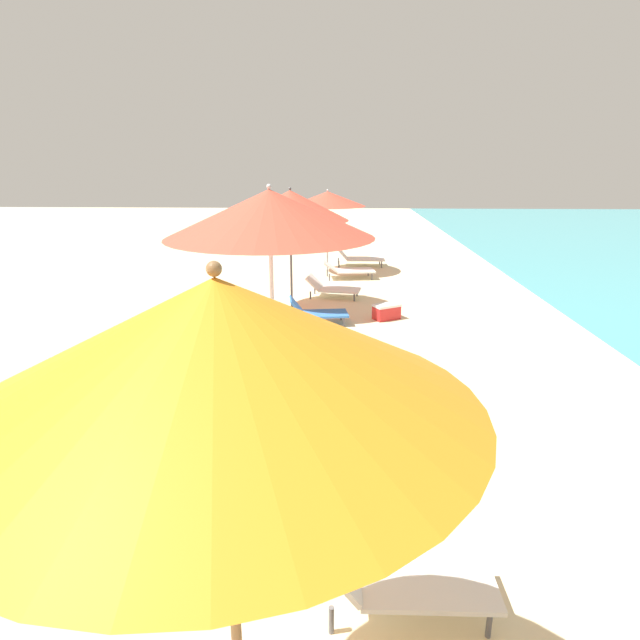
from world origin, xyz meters
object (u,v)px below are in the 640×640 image
(lounger_third_inland, at_px, (357,443))
(lounger_third_shoreside, at_px, (316,359))
(umbrella_fourth, at_px, (290,205))
(umbrella_farthest, at_px, (328,199))
(lounger_fourth_shoreside, at_px, (332,288))
(umbrella_second, at_px, (219,344))
(lounger_farthest_inland, at_px, (347,269))
(umbrella_third, at_px, (270,214))
(lounger_second_shoreside, at_px, (402,575))
(lounger_farthest_shoreside, at_px, (358,257))
(cooler_box, at_px, (387,312))
(lounger_fourth_inland, at_px, (317,312))

(lounger_third_inland, bearing_deg, lounger_third_shoreside, 114.42)
(umbrella_fourth, relative_size, umbrella_farthest, 1.10)
(lounger_fourth_shoreside, bearing_deg, umbrella_second, -82.37)
(lounger_third_shoreside, xyz_separation_m, lounger_farthest_inland, (0.55, 7.12, -0.04))
(lounger_third_inland, relative_size, umbrella_farthest, 0.62)
(umbrella_second, height_order, umbrella_fourth, umbrella_second)
(umbrella_third, distance_m, umbrella_fourth, 4.92)
(lounger_second_shoreside, bearing_deg, lounger_farthest_shoreside, 88.97)
(lounger_third_shoreside, distance_m, umbrella_fourth, 4.30)
(lounger_third_inland, bearing_deg, cooler_box, 93.56)
(lounger_third_inland, bearing_deg, lounger_second_shoreside, -69.97)
(umbrella_third, bearing_deg, umbrella_fourth, 92.67)
(lounger_third_shoreside, height_order, lounger_farthest_inland, lounger_third_shoreside)
(umbrella_second, bearing_deg, umbrella_third, 95.03)
(umbrella_third, distance_m, lounger_farthest_shoreside, 10.50)
(umbrella_fourth, bearing_deg, lounger_third_shoreside, -79.04)
(umbrella_farthest, bearing_deg, lounger_third_shoreside, -89.71)
(lounger_third_inland, distance_m, umbrella_fourth, 6.61)
(lounger_third_shoreside, distance_m, lounger_fourth_shoreside, 4.94)
(lounger_farthest_shoreside, relative_size, cooler_box, 2.48)
(umbrella_second, bearing_deg, lounger_fourth_inland, 90.08)
(umbrella_second, relative_size, lounger_fourth_shoreside, 2.07)
(lounger_fourth_inland, distance_m, lounger_farthest_shoreside, 6.30)
(lounger_farthest_shoreside, xyz_separation_m, cooler_box, (0.42, -5.82, -0.12))
(umbrella_fourth, bearing_deg, lounger_farthest_inland, 69.28)
(umbrella_fourth, xyz_separation_m, lounger_fourth_inland, (0.60, -0.98, -2.05))
(lounger_third_inland, bearing_deg, lounger_fourth_shoreside, 104.64)
(umbrella_second, xyz_separation_m, lounger_fourth_inland, (-0.01, 8.26, -2.27))
(lounger_second_shoreside, relative_size, cooler_box, 2.04)
(lounger_fourth_inland, height_order, lounger_farthest_inland, lounger_fourth_inland)
(umbrella_farthest, distance_m, lounger_farthest_inland, 2.19)
(lounger_fourth_inland, xyz_separation_m, umbrella_farthest, (0.08, 5.27, 1.90))
(lounger_farthest_shoreside, height_order, cooler_box, lounger_farthest_shoreside)
(lounger_second_shoreside, height_order, lounger_farthest_inland, lounger_second_shoreside)
(lounger_farthest_inland, bearing_deg, lounger_fourth_inland, -106.18)
(lounger_third_shoreside, distance_m, lounger_third_inland, 2.49)
(lounger_farthest_shoreside, height_order, lounger_farthest_inland, lounger_farthest_shoreside)
(umbrella_second, xyz_separation_m, lounger_third_shoreside, (0.11, 5.51, -2.22))
(lounger_third_inland, distance_m, umbrella_farthest, 10.64)
(umbrella_fourth, distance_m, cooler_box, 3.03)
(lounger_third_inland, xyz_separation_m, lounger_farthest_inland, (0.00, 9.55, -0.04))
(lounger_second_shoreside, bearing_deg, umbrella_second, -127.65)
(lounger_fourth_shoreside, bearing_deg, cooler_box, -47.32)
(umbrella_fourth, bearing_deg, lounger_third_inland, -78.29)
(umbrella_fourth, relative_size, lounger_fourth_shoreside, 1.95)
(lounger_third_shoreside, height_order, lounger_third_inland, lounger_third_shoreside)
(umbrella_second, bearing_deg, lounger_third_shoreside, 88.82)
(umbrella_third, height_order, lounger_third_shoreside, umbrella_third)
(umbrella_fourth, bearing_deg, umbrella_third, -87.33)
(lounger_third_inland, relative_size, lounger_farthest_inland, 0.96)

